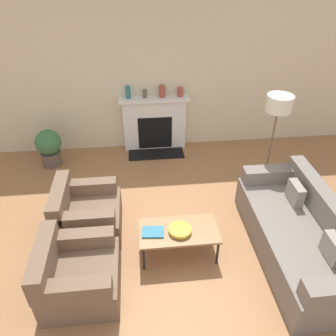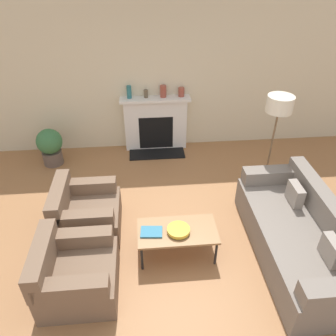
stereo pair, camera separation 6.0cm
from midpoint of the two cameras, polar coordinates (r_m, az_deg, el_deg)
name	(u,v)px [view 1 (the left image)]	position (r m, az deg, el deg)	size (l,w,h in m)	color
ground_plane	(175,257)	(4.44, 0.90, -15.18)	(18.00, 18.00, 0.00)	#99663D
wall_back	(156,74)	(6.14, -2.32, 16.08)	(18.00, 0.06, 2.90)	beige
fireplace	(155,124)	(6.37, -2.61, 7.63)	(1.30, 0.59, 1.06)	silver
couch	(300,235)	(4.58, 21.66, -10.81)	(0.94, 2.20, 0.80)	slate
armchair_near	(77,275)	(4.04, -16.05, -17.42)	(0.86, 0.88, 0.75)	brown
armchair_far	(86,214)	(4.73, -14.47, -7.75)	(0.86, 0.88, 0.75)	brown
coffee_table	(179,232)	(4.22, 1.49, -11.07)	(1.01, 0.53, 0.41)	olive
bowl	(180,230)	(4.14, 1.69, -10.72)	(0.29, 0.29, 0.06)	gold
book	(153,232)	(4.15, -3.05, -11.09)	(0.29, 0.22, 0.02)	teal
floor_lamp	(277,114)	(5.11, 18.16, 8.92)	(0.38, 0.38, 1.61)	brown
mantel_vase_left	(128,92)	(6.11, -7.27, 12.96)	(0.09, 0.09, 0.23)	#28666B
mantel_vase_center_left	(145,94)	(6.12, -4.35, 12.76)	(0.07, 0.07, 0.15)	brown
mantel_vase_center_right	(162,91)	(6.12, -1.32, 13.20)	(0.12, 0.12, 0.22)	brown
mantel_vase_right	(180,92)	(6.17, 1.87, 13.09)	(0.11, 0.11, 0.16)	brown
potted_plant	(49,146)	(6.28, -20.26, 3.55)	(0.46, 0.46, 0.69)	brown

